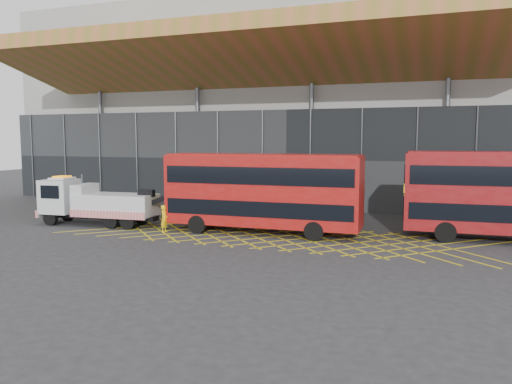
% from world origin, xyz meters
% --- Properties ---
extents(ground_plane, '(120.00, 120.00, 0.00)m').
position_xyz_m(ground_plane, '(0.00, 0.00, 0.00)').
color(ground_plane, '#2A2A2D').
extents(road_markings, '(26.36, 7.16, 0.01)m').
position_xyz_m(road_markings, '(4.80, 0.00, 0.01)').
color(road_markings, gold).
rests_on(road_markings, ground_plane).
extents(construction_building, '(55.00, 23.97, 18.00)m').
position_xyz_m(construction_building, '(1.92, 18.40, 8.98)').
color(construction_building, gray).
rests_on(construction_building, ground_plane).
extents(recovery_truck, '(9.41, 2.88, 3.26)m').
position_xyz_m(recovery_truck, '(-7.68, -0.37, 1.51)').
color(recovery_truck, black).
rests_on(recovery_truck, ground_plane).
extents(bus_towed, '(11.83, 3.09, 4.78)m').
position_xyz_m(bus_towed, '(3.71, 0.63, 2.65)').
color(bus_towed, '#9E0F0C').
rests_on(bus_towed, ground_plane).
extents(worker, '(0.40, 0.61, 1.65)m').
position_xyz_m(worker, '(-2.04, -0.99, 0.83)').
color(worker, yellow).
rests_on(worker, ground_plane).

